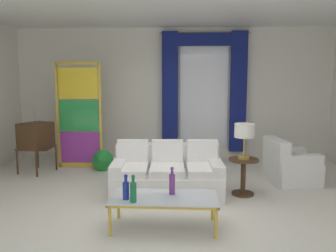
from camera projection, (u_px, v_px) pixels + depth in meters
name	position (u px, v px, depth m)	size (l,w,h in m)	color
ground_plane	(164.00, 202.00, 5.44)	(16.00, 16.00, 0.00)	silver
wall_rear	(173.00, 94.00, 8.25)	(8.00, 0.12, 3.00)	white
ceiling_slab	(167.00, 8.00, 5.81)	(8.00, 7.60, 0.04)	white
curtained_window	(204.00, 84.00, 8.02)	(2.00, 0.17, 2.70)	white
couch_white_long	(167.00, 175.00, 5.80)	(1.80, 1.00, 0.86)	white
coffee_table	(164.00, 199.00, 4.47)	(1.34, 0.63, 0.41)	silver
bottle_blue_decanter	(133.00, 191.00, 4.25)	(0.08, 0.08, 0.34)	#196B3D
bottle_crystal_tall	(172.00, 183.00, 4.54)	(0.08, 0.08, 0.36)	#753384
bottle_amber_squat	(126.00, 189.00, 4.35)	(0.08, 0.08, 0.32)	navy
vintage_tv	(36.00, 136.00, 7.03)	(0.67, 0.72, 1.35)	#472D19
armchair_white	(289.00, 167.00, 6.42)	(0.93, 0.92, 0.80)	white
stained_glass_divider	(79.00, 118.00, 7.35)	(0.95, 0.05, 2.20)	gold
peacock_figurine	(101.00, 161.00, 7.12)	(0.44, 0.60, 0.50)	beige
round_side_table	(243.00, 173.00, 5.73)	(0.48, 0.48, 0.59)	#472D19
table_lamp_brass	(245.00, 132.00, 5.64)	(0.32, 0.32, 0.57)	#B29338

